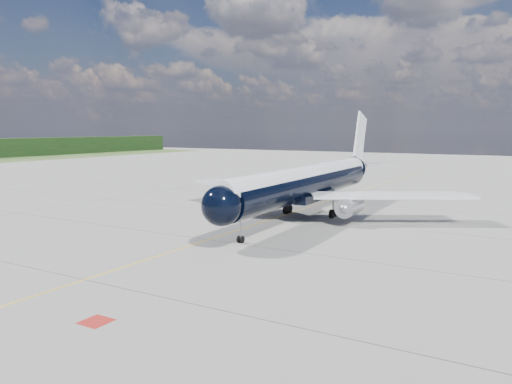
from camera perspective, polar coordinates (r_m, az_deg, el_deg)
ground at (r=65.76m, az=4.83°, el=-2.14°), size 320.00×320.00×0.00m
taxiway_centerline at (r=61.35m, az=2.79°, el=-2.80°), size 0.16×160.00×0.01m
red_marking at (r=30.17m, az=-17.81°, el=-13.91°), size 1.60×1.60×0.01m
main_airliner at (r=61.76m, az=6.18°, el=1.15°), size 38.29×46.60×13.47m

